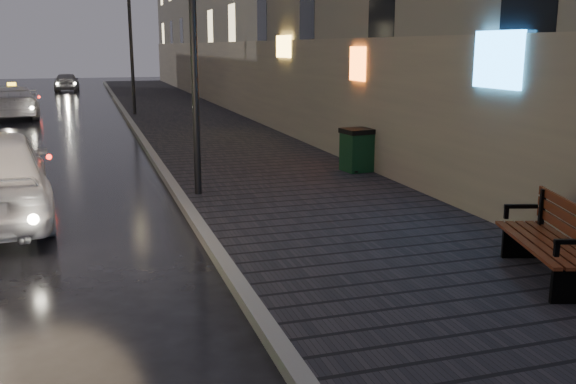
# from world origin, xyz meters

# --- Properties ---
(ground) EXTENTS (120.00, 120.00, 0.00)m
(ground) POSITION_xyz_m (0.00, 0.00, 0.00)
(ground) COLOR black
(ground) RESTS_ON ground
(sidewalk) EXTENTS (4.60, 58.00, 0.15)m
(sidewalk) POSITION_xyz_m (3.90, 21.00, 0.07)
(sidewalk) COLOR black
(sidewalk) RESTS_ON ground
(curb) EXTENTS (0.20, 58.00, 0.15)m
(curb) POSITION_xyz_m (1.50, 21.00, 0.07)
(curb) COLOR slate
(curb) RESTS_ON ground
(lamp_near) EXTENTS (0.36, 0.36, 5.28)m
(lamp_near) POSITION_xyz_m (1.85, 6.00, 3.49)
(lamp_near) COLOR black
(lamp_near) RESTS_ON sidewalk
(lamp_far) EXTENTS (0.36, 0.36, 5.28)m
(lamp_far) POSITION_xyz_m (1.85, 22.00, 3.49)
(lamp_far) COLOR black
(lamp_far) RESTS_ON sidewalk
(bench) EXTENTS (1.19, 2.05, 0.99)m
(bench) POSITION_xyz_m (5.28, -0.07, 0.65)
(bench) COLOR black
(bench) RESTS_ON sidewalk
(trash_bin) EXTENTS (0.73, 0.73, 1.00)m
(trash_bin) POSITION_xyz_m (5.80, 7.24, 0.66)
(trash_bin) COLOR black
(trash_bin) RESTS_ON sidewalk
(taxi_mid) EXTENTS (2.50, 4.92, 1.37)m
(taxi_mid) POSITION_xyz_m (-3.09, 23.43, 0.68)
(taxi_mid) COLOR white
(taxi_mid) RESTS_ON ground
(car_far) EXTENTS (1.69, 3.81, 1.27)m
(car_far) POSITION_xyz_m (-1.25, 40.41, 0.64)
(car_far) COLOR gray
(car_far) RESTS_ON ground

